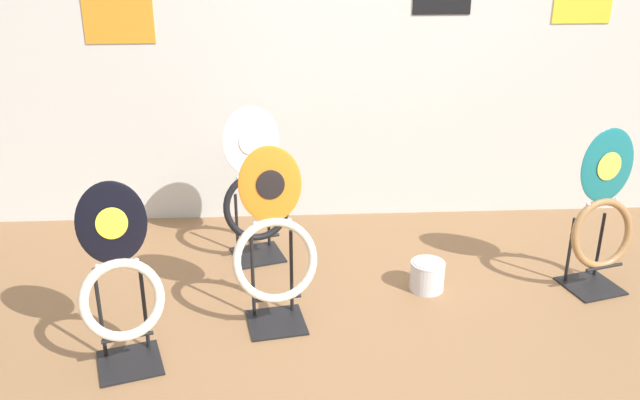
{
  "coord_description": "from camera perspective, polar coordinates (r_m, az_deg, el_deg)",
  "views": [
    {
      "loc": [
        -0.61,
        -2.37,
        1.98
      ],
      "look_at": [
        -0.43,
        0.95,
        0.55
      ],
      "focal_mm": 40.0,
      "sensor_mm": 36.0,
      "label": 1
    }
  ],
  "objects": [
    {
      "name": "wall_back",
      "position": [
        4.47,
        4.9,
        14.46
      ],
      "size": [
        8.0,
        0.07,
        2.6
      ],
      "color": "silver",
      "rests_on": "ground_plane"
    },
    {
      "name": "toilet_seat_display_white_plain",
      "position": [
        4.1,
        -5.23,
        0.89
      ],
      "size": [
        0.42,
        0.35,
        0.9
      ],
      "color": "black",
      "rests_on": "ground_plane"
    },
    {
      "name": "toilet_seat_display_jazz_black",
      "position": [
        3.26,
        -15.67,
        -6.84
      ],
      "size": [
        0.4,
        0.35,
        0.87
      ],
      "color": "black",
      "rests_on": "ground_plane"
    },
    {
      "name": "toilet_seat_display_orange_sun",
      "position": [
        3.43,
        -3.7,
        -3.84
      ],
      "size": [
        0.44,
        0.32,
        0.91
      ],
      "color": "black",
      "rests_on": "ground_plane"
    },
    {
      "name": "paint_can",
      "position": [
        3.91,
        8.57,
        -5.92
      ],
      "size": [
        0.19,
        0.19,
        0.17
      ],
      "color": "silver",
      "rests_on": "ground_plane"
    },
    {
      "name": "toilet_seat_display_teal_sax",
      "position": [
        4.02,
        21.66,
        -1.36
      ],
      "size": [
        0.4,
        0.35,
        0.9
      ],
      "color": "black",
      "rests_on": "ground_plane"
    }
  ]
}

